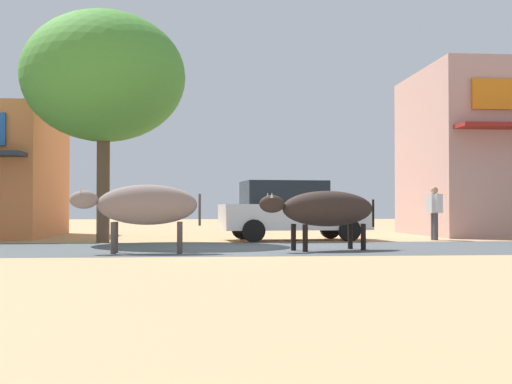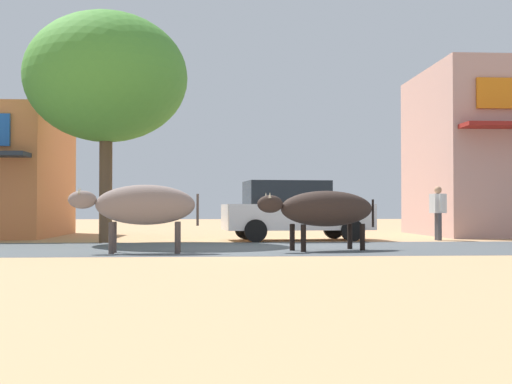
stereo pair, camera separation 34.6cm
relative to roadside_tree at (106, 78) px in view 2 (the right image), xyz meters
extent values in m
plane|color=tan|center=(3.60, -2.86, -4.31)|extent=(80.00, 80.00, 0.00)
cube|color=#484E52|center=(3.60, -2.86, -4.31)|extent=(72.00, 5.29, 0.00)
cylinder|color=brown|center=(0.00, 0.00, -2.84)|extent=(0.34, 0.34, 2.95)
ellipsoid|color=#488E33|center=(0.00, 0.00, 0.02)|extent=(4.25, 4.25, 3.40)
cube|color=silver|center=(5.12, 0.81, -3.66)|extent=(4.19, 2.16, 0.70)
cube|color=#1E2328|center=(4.82, 0.78, -2.99)|extent=(2.37, 1.84, 0.64)
cylinder|color=black|center=(6.34, 1.82, -4.01)|extent=(0.62, 0.24, 0.60)
cylinder|color=black|center=(6.52, 0.07, -4.01)|extent=(0.62, 0.24, 0.60)
cylinder|color=black|center=(3.73, 1.55, -4.01)|extent=(0.62, 0.24, 0.60)
cylinder|color=black|center=(3.91, -0.20, -4.01)|extent=(0.62, 0.24, 0.60)
ellipsoid|color=gray|center=(1.45, -4.40, -3.35)|extent=(1.99, 0.66, 0.80)
ellipsoid|color=gray|center=(0.21, -4.43, -3.25)|extent=(0.57, 0.29, 0.36)
cone|color=beige|center=(0.17, -4.53, -3.07)|extent=(0.06, 0.06, 0.12)
cone|color=beige|center=(0.16, -4.33, -3.07)|extent=(0.06, 0.06, 0.12)
cylinder|color=#4E433F|center=(0.81, -4.63, -4.00)|extent=(0.11, 0.11, 0.62)
cylinder|color=#4E433F|center=(0.80, -4.20, -4.00)|extent=(0.11, 0.11, 0.62)
cylinder|color=#4E433F|center=(2.09, -4.60, -4.00)|extent=(0.11, 0.11, 0.62)
cylinder|color=#4E433F|center=(2.09, -4.17, -4.00)|extent=(0.11, 0.11, 0.62)
cylinder|color=#4E433F|center=(2.49, -4.38, -3.45)|extent=(0.05, 0.05, 0.64)
ellipsoid|color=#30241F|center=(5.21, -3.78, -3.43)|extent=(2.28, 1.42, 0.76)
ellipsoid|color=#30241F|center=(3.96, -4.22, -3.33)|extent=(0.62, 0.45, 0.36)
cone|color=beige|center=(3.94, -4.33, -3.15)|extent=(0.06, 0.06, 0.12)
cone|color=beige|center=(3.88, -4.15, -3.15)|extent=(0.06, 0.06, 0.12)
cylinder|color=black|center=(4.63, -4.26, -4.03)|extent=(0.11, 0.11, 0.56)
cylinder|color=black|center=(4.46, -3.77, -4.03)|extent=(0.11, 0.11, 0.56)
cylinder|color=black|center=(5.96, -3.79, -4.03)|extent=(0.11, 0.11, 0.56)
cylinder|color=black|center=(5.78, -3.30, -4.03)|extent=(0.11, 0.11, 0.56)
cylinder|color=black|center=(6.27, -3.41, -3.53)|extent=(0.05, 0.05, 0.60)
cylinder|color=#3F3F47|center=(9.05, 0.68, -3.93)|extent=(0.14, 0.14, 0.76)
cylinder|color=#3F3F47|center=(9.05, 0.50, -3.93)|extent=(0.14, 0.14, 0.76)
cube|color=silver|center=(9.05, 0.59, -3.29)|extent=(0.47, 0.38, 0.54)
sphere|color=tan|center=(9.05, 0.59, -2.92)|extent=(0.21, 0.21, 0.21)
cylinder|color=silver|center=(9.05, 0.85, -3.26)|extent=(0.09, 0.09, 0.48)
cylinder|color=silver|center=(9.05, 0.33, -3.26)|extent=(0.09, 0.09, 0.48)
camera|label=1|loc=(2.42, -18.28, -3.41)|focal=48.66mm
camera|label=2|loc=(2.77, -18.30, -3.41)|focal=48.66mm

